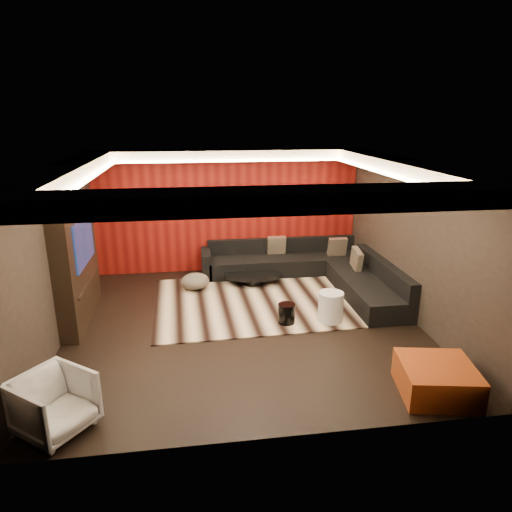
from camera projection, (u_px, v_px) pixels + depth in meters
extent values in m
cube|color=black|center=(244.00, 324.00, 8.05)|extent=(6.00, 6.00, 0.02)
cube|color=silver|center=(243.00, 162.00, 7.20)|extent=(6.00, 6.00, 0.02)
cube|color=black|center=(228.00, 211.00, 10.47)|extent=(6.00, 0.02, 2.80)
cube|color=black|center=(55.00, 255.00, 7.21)|extent=(0.02, 6.00, 2.80)
cube|color=black|center=(413.00, 241.00, 8.04)|extent=(0.02, 6.00, 2.80)
cube|color=#6B0C0A|center=(228.00, 211.00, 10.43)|extent=(5.98, 0.05, 2.78)
cube|color=silver|center=(228.00, 155.00, 9.79)|extent=(6.00, 0.60, 0.22)
cube|color=silver|center=(273.00, 200.00, 4.69)|extent=(6.00, 0.60, 0.22)
cube|color=silver|center=(65.00, 173.00, 6.87)|extent=(0.60, 4.80, 0.22)
cube|color=silver|center=(403.00, 167.00, 7.61)|extent=(0.60, 4.80, 0.22)
cube|color=#FFD899|center=(230.00, 161.00, 9.50)|extent=(4.80, 0.08, 0.04)
cube|color=#FFD899|center=(268.00, 203.00, 5.04)|extent=(4.80, 0.08, 0.04)
cube|color=#FFD899|center=(89.00, 178.00, 6.94)|extent=(0.08, 4.80, 0.04)
cube|color=#FFD899|center=(383.00, 173.00, 7.59)|extent=(0.08, 4.80, 0.04)
cube|color=black|center=(76.00, 261.00, 7.89)|extent=(0.30, 2.00, 2.20)
cube|color=black|center=(84.00, 241.00, 7.81)|extent=(0.04, 1.30, 0.80)
cube|color=black|center=(88.00, 282.00, 8.03)|extent=(0.04, 1.60, 0.04)
cube|color=beige|center=(257.00, 301.00, 8.99)|extent=(4.10, 3.13, 0.02)
cylinder|color=black|center=(253.00, 278.00, 9.87)|extent=(1.40, 1.40, 0.21)
cylinder|color=black|center=(286.00, 313.00, 7.98)|extent=(0.39, 0.39, 0.35)
ellipsoid|color=#C0B195|center=(195.00, 281.00, 9.55)|extent=(0.70, 0.70, 0.32)
cylinder|color=silver|center=(331.00, 307.00, 8.05)|extent=(0.57, 0.57, 0.55)
cube|color=#9C3014|center=(437.00, 379.00, 5.98)|extent=(1.09, 1.09, 0.41)
imported|color=white|center=(54.00, 404.00, 5.23)|extent=(1.08, 1.08, 0.71)
cube|color=black|center=(284.00, 264.00, 10.56)|extent=(3.50, 0.90, 0.40)
cube|color=black|center=(282.00, 245.00, 10.78)|extent=(3.50, 0.20, 0.35)
cube|color=black|center=(366.00, 289.00, 9.09)|extent=(0.90, 2.60, 0.40)
cube|color=black|center=(384.00, 270.00, 9.03)|extent=(0.20, 2.60, 0.35)
cube|color=black|center=(206.00, 264.00, 10.29)|extent=(0.20, 0.90, 0.60)
cube|color=tan|center=(276.00, 245.00, 10.58)|extent=(0.42, 0.20, 0.44)
cube|color=tan|center=(357.00, 259.00, 9.56)|extent=(0.12, 0.50, 0.50)
cube|color=tan|center=(337.00, 247.00, 10.46)|extent=(0.42, 0.20, 0.44)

